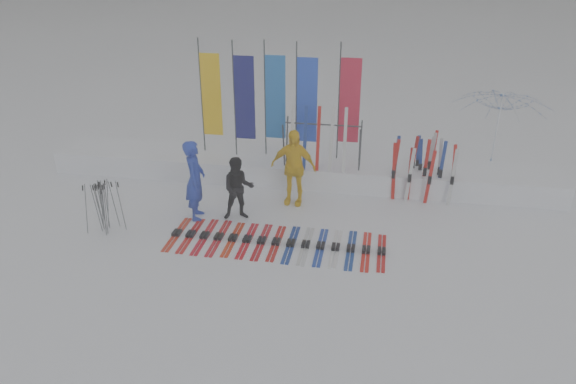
% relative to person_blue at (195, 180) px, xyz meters
% --- Properties ---
extents(ground, '(120.00, 120.00, 0.00)m').
position_rel_person_blue_xyz_m(ground, '(2.11, -1.89, -0.99)').
color(ground, white).
rests_on(ground, ground).
extents(snow_bank, '(14.00, 1.60, 0.60)m').
position_rel_person_blue_xyz_m(snow_bank, '(2.11, 2.71, -0.69)').
color(snow_bank, white).
rests_on(snow_bank, ground).
extents(person_blue, '(0.61, 0.80, 1.98)m').
position_rel_person_blue_xyz_m(person_blue, '(0.00, 0.00, 0.00)').
color(person_blue, '#1D31A9').
rests_on(person_blue, ground).
extents(person_black, '(0.91, 0.80, 1.57)m').
position_rel_person_blue_xyz_m(person_black, '(1.02, 0.13, -0.20)').
color(person_black, black).
rests_on(person_black, ground).
extents(person_yellow, '(1.20, 0.59, 1.97)m').
position_rel_person_blue_xyz_m(person_yellow, '(2.18, 1.20, -0.00)').
color(person_yellow, yellow).
rests_on(person_yellow, ground).
extents(tent_canopy, '(3.25, 3.28, 2.43)m').
position_rel_person_blue_xyz_m(tent_canopy, '(7.52, 4.16, 0.23)').
color(tent_canopy, white).
rests_on(tent_canopy, ground).
extents(ski_row, '(4.86, 1.69, 0.07)m').
position_rel_person_blue_xyz_m(ski_row, '(2.16, -0.93, -0.96)').
color(ski_row, red).
rests_on(ski_row, ground).
extents(pole_cluster, '(0.82, 0.60, 1.25)m').
position_rel_person_blue_xyz_m(pole_cluster, '(-1.90, -0.99, -0.39)').
color(pole_cluster, '#595B60').
rests_on(pole_cluster, ground).
extents(feather_flags, '(4.40, 0.26, 3.20)m').
position_rel_person_blue_xyz_m(feather_flags, '(1.41, 2.89, 1.25)').
color(feather_flags, '#383A3F').
rests_on(feather_flags, ground).
extents(ski_rack, '(2.04, 0.80, 1.23)m').
position_rel_person_blue_xyz_m(ski_rack, '(2.77, 2.31, 0.39)').
color(ski_rack, '#383A3F').
rests_on(ski_rack, ground).
extents(upright_skis, '(1.61, 1.11, 1.67)m').
position_rel_person_blue_xyz_m(upright_skis, '(5.43, 2.23, -0.21)').
color(upright_skis, red).
rests_on(upright_skis, ground).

